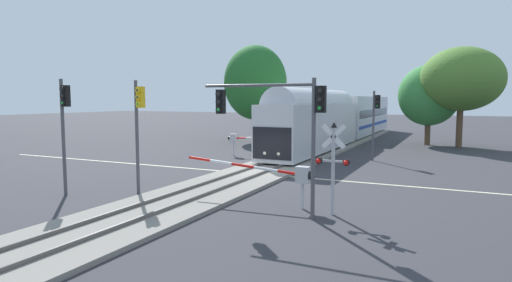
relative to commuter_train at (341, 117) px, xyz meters
name	(u,v)px	position (x,y,z in m)	size (l,w,h in m)	color
ground_plane	(257,174)	(0.00, -20.71, -2.80)	(220.00, 220.00, 0.00)	#333338
road_centre_stripe	(257,174)	(0.00, -20.71, -2.79)	(44.00, 0.20, 0.01)	beige
railway_track	(257,172)	(0.00, -20.71, -2.70)	(4.40, 80.00, 0.32)	gray
commuter_train	(341,117)	(0.00, 0.00, 0.00)	(3.04, 39.95, 5.16)	silver
crossing_gate_near	(286,174)	(4.60, -27.56, -1.35)	(6.21, 0.40, 1.93)	#B7B7BC
crossing_signal_mast	(333,158)	(6.72, -27.95, -0.53)	(1.36, 0.44, 3.71)	#B2B2B7
crossing_gate_far	(242,139)	(-4.59, -13.87, -1.36)	(6.28, 0.40, 1.89)	#B7B7BC
traffic_signal_near_left	(64,118)	(-5.67, -30.02, 0.92)	(0.53, 0.38, 5.55)	#4C4C51
traffic_signal_near_right	(279,112)	(4.81, -28.91, 1.29)	(5.18, 0.38, 5.39)	#4C4C51
traffic_signal_median	(138,118)	(-2.71, -28.28, 0.88)	(0.53, 0.38, 5.49)	#4C4C51
traffic_signal_far_side	(375,114)	(5.51, -11.80, 0.70)	(0.53, 0.38, 5.21)	#4C4C51
elm_centre_background	(429,95)	(8.31, 1.99, 2.19)	(5.93, 5.93, 8.05)	brown
oak_behind_train	(255,83)	(-9.01, -2.07, 3.59)	(6.82, 6.82, 10.43)	#4C3828
oak_far_right	(462,79)	(11.20, 0.64, 3.68)	(7.54, 7.54, 9.51)	brown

